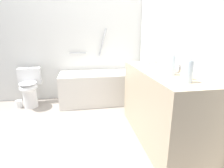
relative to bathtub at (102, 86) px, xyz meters
name	(u,v)px	position (x,y,z in m)	size (l,w,h in m)	color
ground_plane	(71,128)	(-0.55, -0.94, -0.31)	(3.78, 3.78, 0.00)	#9E9389
wall_back_tiled	(70,33)	(-0.55, 0.39, 0.97)	(3.18, 0.10, 2.55)	silver
wall_right_mirror	(176,33)	(0.89, -0.94, 0.97)	(0.10, 2.95, 2.55)	silver
bathtub	(102,86)	(0.00, 0.00, 0.00)	(1.53, 0.67, 1.37)	silver
toilet	(29,87)	(-1.28, 0.00, 0.06)	(0.39, 0.56, 0.68)	white
vanity_counter	(162,106)	(0.57, -1.35, 0.13)	(0.55, 1.44, 0.86)	tan
sink_basin	(164,68)	(0.56, -1.35, 0.58)	(0.32, 0.32, 0.05)	white
sink_faucet	(179,67)	(0.75, -1.35, 0.59)	(0.13, 0.15, 0.07)	#B7B7BD
water_bottle_0	(172,65)	(0.54, -1.56, 0.66)	(0.07, 0.07, 0.22)	silver
water_bottle_1	(150,55)	(0.60, -0.80, 0.67)	(0.06, 0.06, 0.23)	silver
water_bottle_2	(189,71)	(0.54, -1.86, 0.66)	(0.06, 0.06, 0.21)	silver
water_bottle_3	(153,58)	(0.57, -1.01, 0.65)	(0.06, 0.06, 0.21)	silver
drinking_glass_0	(185,72)	(0.63, -1.65, 0.61)	(0.08, 0.08, 0.10)	white
drinking_glass_1	(188,74)	(0.60, -1.75, 0.61)	(0.08, 0.08, 0.10)	white
drinking_glass_2	(154,63)	(0.54, -1.10, 0.60)	(0.08, 0.08, 0.08)	white
drinking_glass_3	(149,61)	(0.54, -0.92, 0.61)	(0.06, 0.06, 0.10)	white
toilet_paper_roll	(19,104)	(-1.48, -0.05, -0.24)	(0.11, 0.11, 0.14)	white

